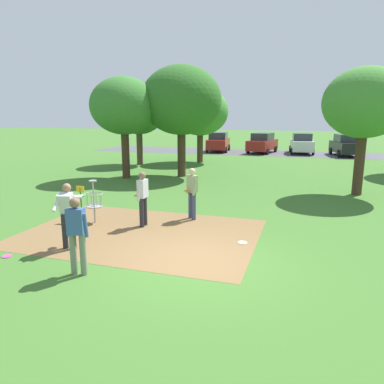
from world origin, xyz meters
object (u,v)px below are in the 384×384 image
(frisbee_near_basket, at_px, (62,209))
(parked_car_leftmost, at_px, (218,142))
(tree_near_right, at_px, (181,101))
(tree_far_center, at_px, (139,112))
(player_waiting_left, at_px, (68,212))
(parked_car_center_left, at_px, (262,143))
(frisbee_by_tee, at_px, (242,243))
(tree_mid_center, at_px, (200,112))
(parked_car_center_right, at_px, (302,143))
(player_foreground_watching, at_px, (77,232))
(tree_mid_right, at_px, (365,103))
(disc_golf_basket, at_px, (92,200))
(parked_car_rightmost, at_px, (346,145))
(frisbee_mid_grass, at_px, (7,256))
(tree_near_left, at_px, (124,106))
(player_waiting_right, at_px, (192,191))
(player_throwing, at_px, (143,196))

(frisbee_near_basket, height_order, parked_car_leftmost, parked_car_leftmost)
(tree_near_right, bearing_deg, tree_far_center, 139.06)
(player_waiting_left, xyz_separation_m, parked_car_center_left, (1.79, 26.35, -0.06))
(tree_far_center, bearing_deg, frisbee_by_tee, -54.90)
(tree_mid_center, xyz_separation_m, parked_car_leftmost, (-0.63, 8.43, -2.76))
(parked_car_leftmost, height_order, parked_car_center_right, same)
(tree_mid_center, relative_size, parked_car_center_right, 1.24)
(player_foreground_watching, height_order, tree_far_center, tree_far_center)
(tree_mid_center, xyz_separation_m, tree_far_center, (-3.69, -2.51, -0.07))
(parked_car_leftmost, bearing_deg, frisbee_near_basket, -90.92)
(tree_mid_right, xyz_separation_m, parked_car_center_left, (-6.12, 16.98, -2.96))
(frisbee_by_tee, relative_size, parked_car_center_right, 0.06)
(player_waiting_left, xyz_separation_m, frisbee_by_tee, (4.21, 1.75, -0.98))
(disc_golf_basket, relative_size, parked_car_rightmost, 0.31)
(player_foreground_watching, bearing_deg, tree_near_right, 99.51)
(parked_car_rightmost, bearing_deg, player_waiting_left, -108.93)
(player_waiting_left, distance_m, frisbee_near_basket, 4.46)
(frisbee_mid_grass, xyz_separation_m, parked_car_center_left, (2.92, 27.31, 0.91))
(player_foreground_watching, height_order, frisbee_by_tee, player_foreground_watching)
(parked_car_center_right, bearing_deg, tree_mid_center, -128.45)
(tree_near_left, relative_size, parked_car_center_right, 1.24)
(player_foreground_watching, relative_size, parked_car_center_right, 0.39)
(tree_near_left, xyz_separation_m, tree_far_center, (-1.76, 5.38, -0.26))
(frisbee_by_tee, xyz_separation_m, tree_far_center, (-9.69, 13.79, 3.60))
(disc_golf_basket, distance_m, tree_near_left, 9.06)
(player_waiting_right, height_order, frisbee_near_basket, player_waiting_right)
(player_waiting_right, relative_size, parked_car_rightmost, 0.38)
(parked_car_center_left, bearing_deg, frisbee_by_tee, -84.38)
(frisbee_by_tee, relative_size, parked_car_rightmost, 0.06)
(player_waiting_left, distance_m, tree_mid_center, 18.33)
(frisbee_near_basket, xyz_separation_m, parked_car_rightmost, (11.72, 22.68, 0.91))
(player_foreground_watching, distance_m, tree_near_left, 12.77)
(tree_near_left, distance_m, parked_car_leftmost, 16.64)
(player_foreground_watching, height_order, parked_car_center_left, parked_car_center_left)
(tree_far_center, bearing_deg, player_foreground_watching, -68.42)
(tree_near_right, distance_m, tree_mid_center, 6.47)
(tree_near_left, relative_size, tree_near_right, 0.89)
(player_waiting_left, relative_size, parked_car_rightmost, 0.38)
(disc_golf_basket, height_order, tree_near_left, tree_near_left)
(frisbee_mid_grass, bearing_deg, disc_golf_basket, 82.51)
(parked_car_center_left, bearing_deg, player_foreground_watching, -91.29)
(player_waiting_right, height_order, tree_near_right, tree_near_right)
(frisbee_mid_grass, relative_size, parked_car_rightmost, 0.05)
(tree_mid_right, xyz_separation_m, tree_far_center, (-13.39, 6.17, -0.27))
(tree_mid_center, height_order, parked_car_center_right, tree_mid_center)
(disc_golf_basket, height_order, tree_mid_center, tree_mid_center)
(tree_mid_center, height_order, parked_car_leftmost, tree_mid_center)
(parked_car_rightmost, bearing_deg, player_waiting_right, -106.66)
(player_throwing, bearing_deg, disc_golf_basket, -175.57)
(player_foreground_watching, bearing_deg, parked_car_center_right, 81.75)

